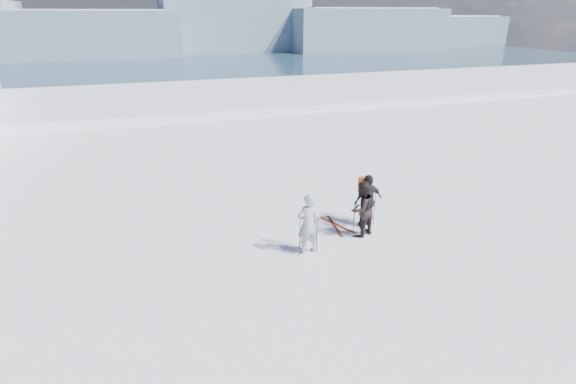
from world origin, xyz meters
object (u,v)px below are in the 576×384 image
at_px(skier_dark, 361,209).
at_px(skier_pack, 368,201).
at_px(skier_grey, 308,224).
at_px(skis_loose, 336,226).

xyz_separation_m(skier_dark, skier_pack, (0.57, 0.58, -0.01)).
bearing_deg(skier_dark, skier_grey, -9.92).
relative_size(skier_pack, skis_loose, 1.10).
height_order(skier_grey, skier_dark, skier_grey).
bearing_deg(skier_grey, skis_loose, -146.59).
height_order(skier_dark, skis_loose, skier_dark).
bearing_deg(skier_grey, skier_pack, -164.56).
bearing_deg(skis_loose, skier_dark, -63.04).
bearing_deg(skier_dark, skis_loose, -86.40).
distance_m(skier_dark, skis_loose, 1.35).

